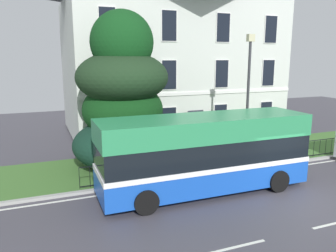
{
  "coord_description": "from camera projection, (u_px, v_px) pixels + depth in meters",
  "views": [
    {
      "loc": [
        -9.39,
        -9.66,
        5.71
      ],
      "look_at": [
        -3.46,
        5.39,
        2.37
      ],
      "focal_mm": 35.72,
      "sensor_mm": 36.0,
      "label": 1
    }
  ],
  "objects": [
    {
      "name": "single_decker_bus",
      "position": [
        205.0,
        153.0,
        14.17
      ],
      "size": [
        9.12,
        2.71,
        3.3
      ],
      "rotation": [
        0.0,
        0.0,
        -0.01
      ],
      "color": "blue",
      "rests_on": "ground_plane"
    },
    {
      "name": "ground_plane",
      "position": [
        282.0,
        195.0,
        14.16
      ],
      "size": [
        60.0,
        56.0,
        0.18
      ],
      "color": "#424048"
    },
    {
      "name": "litter_bin",
      "position": [
        273.0,
        150.0,
        18.49
      ],
      "size": [
        0.5,
        0.5,
        1.13
      ],
      "color": "black",
      "rests_on": "ground_plane"
    },
    {
      "name": "iron_verge_railing",
      "position": [
        240.0,
        157.0,
        17.27
      ],
      "size": [
        16.23,
        0.04,
        0.97
      ],
      "color": "black",
      "rests_on": "ground_plane"
    },
    {
      "name": "street_lamp_post",
      "position": [
        248.0,
        92.0,
        17.22
      ],
      "size": [
        0.36,
        0.24,
        6.72
      ],
      "color": "#333338",
      "rests_on": "ground_plane"
    },
    {
      "name": "georgian_townhouse",
      "position": [
        168.0,
        57.0,
        25.52
      ],
      "size": [
        15.17,
        10.01,
        11.1
      ],
      "color": "silver",
      "rests_on": "ground_plane"
    },
    {
      "name": "evergreen_tree",
      "position": [
        123.0,
        104.0,
        17.16
      ],
      "size": [
        5.33,
        5.33,
        8.04
      ],
      "color": "#423328",
      "rests_on": "ground_plane"
    }
  ]
}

